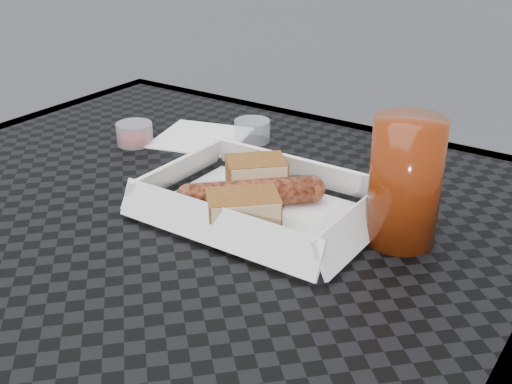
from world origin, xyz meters
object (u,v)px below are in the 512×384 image
bratwurst (251,193)px  drink_glass (405,182)px  food_tray (261,212)px  patio_table (158,275)px

bratwurst → drink_glass: drink_glass is taller
bratwurst → drink_glass: bearing=9.9°
food_tray → drink_glass: bearing=11.8°
bratwurst → drink_glass: (0.16, 0.03, 0.04)m
food_tray → bratwurst: 0.02m
patio_table → food_tray: food_tray is taller
patio_table → bratwurst: bearing=42.6°
patio_table → bratwurst: bratwurst is taller
drink_glass → bratwurst: bearing=-170.1°
patio_table → drink_glass: size_ratio=6.23×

